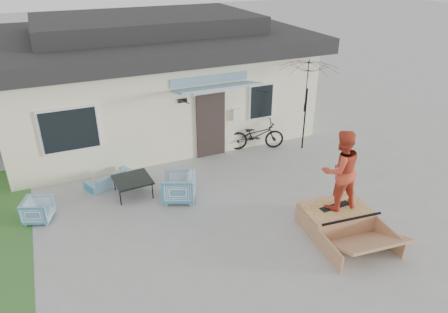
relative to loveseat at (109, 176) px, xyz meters
name	(u,v)px	position (x,y,z in m)	size (l,w,h in m)	color
ground	(243,240)	(2.40, -3.86, -0.27)	(90.00, 90.00, 0.00)	#999995
grass_strip	(0,247)	(-2.80, -1.86, -0.26)	(1.40, 8.00, 0.01)	#316429
house	(150,74)	(2.40, 4.14, 1.68)	(10.80, 8.49, 4.10)	#EEEABD
loveseat	(109,176)	(0.00, 0.00, 0.00)	(1.36, 0.40, 0.53)	teal
armchair_left	(38,209)	(-1.91, -1.09, 0.07)	(0.65, 0.61, 0.67)	teal
armchair_right	(178,186)	(1.58, -1.56, 0.16)	(0.83, 0.77, 0.85)	teal
coffee_table	(133,186)	(0.51, -0.80, -0.03)	(0.97, 0.97, 0.48)	black
bicycle	(256,132)	(4.98, 0.46, 0.34)	(0.66, 1.88, 1.20)	black
patio_umbrella	(306,99)	(6.45, -0.13, 1.48)	(2.05, 1.91, 2.20)	black
skate_ramp	(335,217)	(4.69, -4.23, -0.01)	(1.55, 2.07, 0.52)	#A87651
skateboard	(335,206)	(4.69, -4.18, 0.28)	(0.81, 0.20, 0.05)	black
skater	(340,169)	(4.69, -4.18, 1.29)	(0.96, 0.74, 1.97)	#CA452B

